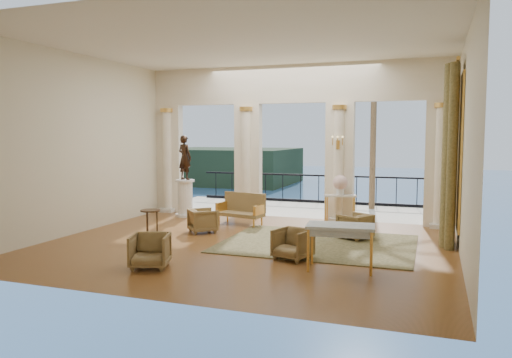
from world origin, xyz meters
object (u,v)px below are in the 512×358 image
at_px(armchair_a, 150,249).
at_px(armchair_d, 203,219).
at_px(pedestal, 185,199).
at_px(console_table, 340,200).
at_px(statue, 185,158).
at_px(settee, 242,209).
at_px(armchair_c, 355,225).
at_px(side_table, 150,214).
at_px(armchair_b, 293,242).
at_px(game_table, 341,229).

height_order(armchair_a, armchair_d, armchair_a).
xyz_separation_m(pedestal, console_table, (4.66, 0.32, 0.14)).
relative_size(armchair_a, statue, 0.53).
relative_size(settee, statue, 1.04).
height_order(armchair_a, settee, settee).
bearing_deg(statue, armchair_a, 130.23).
bearing_deg(statue, armchair_d, 146.39).
bearing_deg(settee, console_table, 32.03).
height_order(armchair_a, armchair_c, armchair_a).
bearing_deg(side_table, statue, 105.20).
bearing_deg(console_table, armchair_d, -159.59).
bearing_deg(console_table, statue, 166.26).
distance_m(armchair_d, settee, 1.50).
bearing_deg(statue, armchair_b, 157.57).
height_order(settee, console_table, settee).
distance_m(pedestal, console_table, 4.68).
distance_m(pedestal, statue, 1.25).
xyz_separation_m(armchair_a, pedestal, (-2.15, 5.47, 0.19)).
relative_size(armchair_b, game_table, 0.52).
relative_size(armchair_a, game_table, 0.55).
distance_m(armchair_c, pedestal, 5.60).
relative_size(armchair_c, console_table, 0.74).
bearing_deg(armchair_b, armchair_a, -129.60).
xyz_separation_m(armchair_b, console_table, (0.18, 4.24, 0.34)).
relative_size(armchair_a, console_table, 0.77).
distance_m(game_table, pedestal, 7.07).
bearing_deg(side_table, game_table, -11.12).
bearing_deg(statue, settee, -178.83).
xyz_separation_m(armchair_b, armchair_c, (0.88, 2.34, 0.00)).
distance_m(armchair_a, statue, 6.05).
height_order(settee, statue, statue).
relative_size(game_table, side_table, 1.72).
bearing_deg(game_table, armchair_d, 143.40).
bearing_deg(pedestal, armchair_c, -16.47).
bearing_deg(armchair_c, game_table, 33.89).
distance_m(armchair_c, armchair_d, 3.80).
bearing_deg(armchair_a, console_table, 47.45).
bearing_deg(pedestal, statue, 135.00).
height_order(armchair_a, game_table, game_table).
bearing_deg(armchair_b, statue, 155.80).
relative_size(armchair_c, side_table, 0.91).
height_order(armchair_c, side_table, side_table).
relative_size(statue, side_table, 1.78).
bearing_deg(side_table, console_table, 45.81).
distance_m(armchair_d, game_table, 4.58).
distance_m(armchair_b, side_table, 3.58).
distance_m(console_table, side_table, 5.33).
xyz_separation_m(armchair_c, armchair_d, (-3.77, -0.49, -0.01)).
bearing_deg(armchair_d, armchair_a, 146.99).
relative_size(armchair_c, armchair_d, 1.02).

